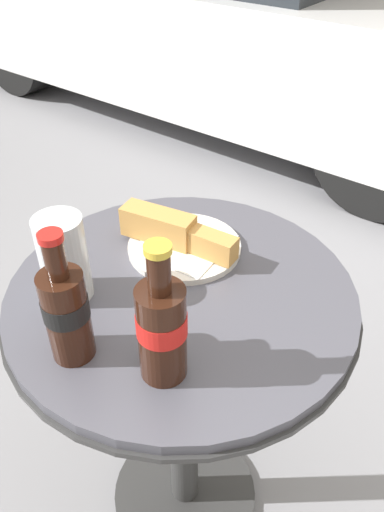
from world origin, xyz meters
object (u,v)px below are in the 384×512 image
at_px(cola_bottle_right, 162,327).
at_px(parked_car, 236,7).
at_px(lunch_plate_near, 179,239).
at_px(cola_bottle_left, 66,311).
at_px(drinking_glass, 64,262).
at_px(bistro_table, 183,359).

height_order(cola_bottle_right, parked_car, parked_car).
bearing_deg(cola_bottle_right, lunch_plate_near, 124.42).
bearing_deg(lunch_plate_near, cola_bottle_right, -55.58).
bearing_deg(cola_bottle_left, parked_car, 118.97).
bearing_deg(parked_car, cola_bottle_left, -61.03).
xyz_separation_m(cola_bottle_left, drinking_glass, (-0.10, 0.08, -0.02)).
xyz_separation_m(cola_bottle_left, parked_car, (-1.46, 2.63, -0.21)).
bearing_deg(lunch_plate_near, parked_car, 121.28).
height_order(drinking_glass, parked_car, parked_car).
relative_size(bistro_table, lunch_plate_near, 3.07).
bearing_deg(cola_bottle_right, drinking_glass, 172.89).
bearing_deg(bistro_table, drinking_glass, -137.96).
bearing_deg(lunch_plate_near, bistro_table, -49.51).
bearing_deg(lunch_plate_near, cola_bottle_left, -83.00).
bearing_deg(lunch_plate_near, drinking_glass, -107.91).
xyz_separation_m(lunch_plate_near, parked_car, (-1.42, 2.34, -0.15)).
distance_m(lunch_plate_near, parked_car, 2.74).
xyz_separation_m(bistro_table, parked_car, (-1.49, 2.42, 0.06)).
height_order(cola_bottle_left, lunch_plate_near, cola_bottle_left).
distance_m(cola_bottle_left, cola_bottle_right, 0.14).
xyz_separation_m(drinking_glass, parked_car, (-1.35, 2.55, -0.19)).
height_order(cola_bottle_right, lunch_plate_near, cola_bottle_right).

